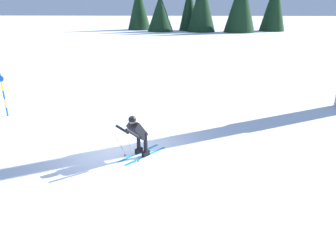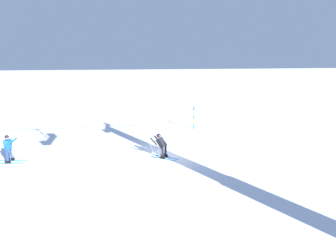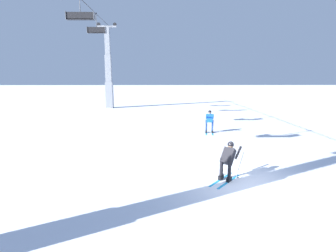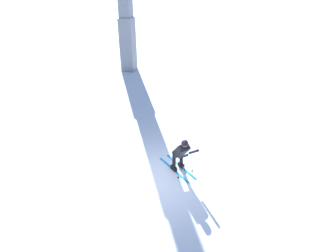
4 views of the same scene
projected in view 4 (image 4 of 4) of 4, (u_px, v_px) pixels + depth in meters
The scene contains 2 objects.
ground_plane at pixel (158, 179), 11.38m from camera, with size 260.00×260.00×0.00m, color white.
skier_carving_main at pixel (181, 152), 11.35m from camera, with size 1.74×1.58×1.63m.
Camera 4 is at (2.64, -8.42, 7.45)m, focal length 33.96 mm.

